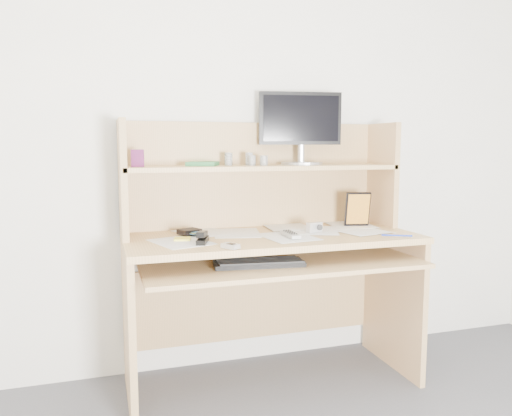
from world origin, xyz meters
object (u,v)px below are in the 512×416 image
object	(u,v)px
desk	(267,243)
monitor	(301,126)
keyboard	(259,263)
tv_remote	(290,234)
game_case	(357,209)

from	to	relation	value
desk	monitor	distance (m)	0.64
monitor	keyboard	bearing A→B (deg)	-123.06
desk	monitor	world-z (taller)	monitor
desk	tv_remote	size ratio (longest dim) A/B	8.51
monitor	game_case	bearing A→B (deg)	-12.42
desk	game_case	world-z (taller)	desk
keyboard	game_case	bearing A→B (deg)	30.62
tv_remote	game_case	world-z (taller)	game_case
monitor	tv_remote	bearing A→B (deg)	-110.49
desk	keyboard	world-z (taller)	desk
tv_remote	game_case	bearing A→B (deg)	21.89
keyboard	monitor	xyz separation A→B (m)	(0.35, 0.38, 0.62)
game_case	monitor	size ratio (longest dim) A/B	0.42
keyboard	game_case	size ratio (longest dim) A/B	2.26
monitor	desk	bearing A→B (deg)	-142.44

